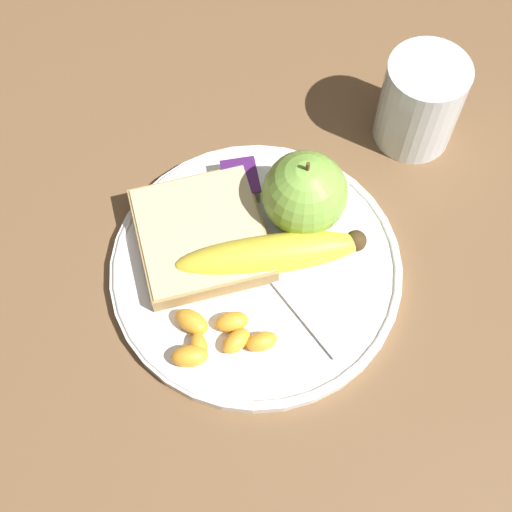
% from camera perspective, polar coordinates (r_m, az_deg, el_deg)
% --- Properties ---
extents(ground_plane, '(3.00, 3.00, 0.00)m').
position_cam_1_polar(ground_plane, '(0.69, 0.00, -1.20)').
color(ground_plane, brown).
extents(plate, '(0.28, 0.28, 0.01)m').
position_cam_1_polar(plate, '(0.68, 0.00, -0.91)').
color(plate, white).
rests_on(plate, ground_plane).
extents(juice_glass, '(0.08, 0.08, 0.10)m').
position_cam_1_polar(juice_glass, '(0.75, 12.95, 11.73)').
color(juice_glass, silver).
rests_on(juice_glass, ground_plane).
extents(apple, '(0.08, 0.08, 0.09)m').
position_cam_1_polar(apple, '(0.67, 3.92, 5.02)').
color(apple, '#84BC47').
rests_on(apple, plate).
extents(banana, '(0.04, 0.18, 0.04)m').
position_cam_1_polar(banana, '(0.66, 1.25, 0.19)').
color(banana, yellow).
rests_on(banana, plate).
extents(bread_slice, '(0.13, 0.13, 0.02)m').
position_cam_1_polar(bread_slice, '(0.68, -4.40, 1.68)').
color(bread_slice, '#AB8751').
rests_on(bread_slice, plate).
extents(fork, '(0.16, 0.09, 0.00)m').
position_cam_1_polar(fork, '(0.67, 1.32, -1.53)').
color(fork, silver).
rests_on(fork, plate).
extents(jam_packet, '(0.04, 0.03, 0.02)m').
position_cam_1_polar(jam_packet, '(0.71, -1.56, 5.91)').
color(jam_packet, silver).
rests_on(jam_packet, plate).
extents(orange_segment_0, '(0.03, 0.03, 0.02)m').
position_cam_1_polar(orange_segment_0, '(0.64, -1.59, -6.81)').
color(orange_segment_0, '#F9A32D').
rests_on(orange_segment_0, plate).
extents(orange_segment_1, '(0.02, 0.04, 0.02)m').
position_cam_1_polar(orange_segment_1, '(0.64, -5.32, -7.98)').
color(orange_segment_1, '#F9A32D').
rests_on(orange_segment_1, plate).
extents(orange_segment_2, '(0.02, 0.03, 0.02)m').
position_cam_1_polar(orange_segment_2, '(0.64, 0.45, -6.86)').
color(orange_segment_2, '#F9A32D').
rests_on(orange_segment_2, plate).
extents(orange_segment_3, '(0.03, 0.02, 0.01)m').
position_cam_1_polar(orange_segment_3, '(0.64, -4.60, -7.22)').
color(orange_segment_3, '#F9A32D').
rests_on(orange_segment_3, plate).
extents(orange_segment_4, '(0.04, 0.04, 0.02)m').
position_cam_1_polar(orange_segment_4, '(0.65, -5.15, -5.25)').
color(orange_segment_4, '#F9A32D').
rests_on(orange_segment_4, plate).
extents(orange_segment_5, '(0.02, 0.03, 0.02)m').
position_cam_1_polar(orange_segment_5, '(0.65, -1.93, -5.28)').
color(orange_segment_5, '#F9A32D').
rests_on(orange_segment_5, plate).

